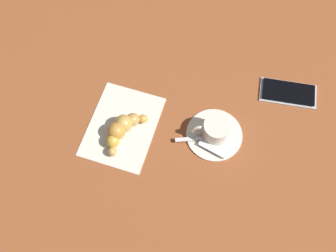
{
  "coord_description": "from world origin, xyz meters",
  "views": [
    {
      "loc": [
        -0.15,
        0.29,
        0.81
      ],
      "look_at": [
        0.0,
        -0.01,
        0.03
      ],
      "focal_mm": 40.15,
      "sensor_mm": 36.0,
      "label": 1
    }
  ],
  "objects_px": {
    "sugar_packet": "(213,148)",
    "croissant": "(121,129)",
    "saucer": "(214,134)",
    "napkin": "(122,126)",
    "teaspoon": "(213,137)",
    "espresso_cup": "(215,130)",
    "cell_phone": "(288,93)"
  },
  "relations": [
    {
      "from": "cell_phone",
      "to": "napkin",
      "type": "bearing_deg",
      "value": 39.02
    },
    {
      "from": "napkin",
      "to": "teaspoon",
      "type": "bearing_deg",
      "value": -161.98
    },
    {
      "from": "espresso_cup",
      "to": "croissant",
      "type": "xyz_separation_m",
      "value": [
        0.19,
        0.09,
        -0.01
      ]
    },
    {
      "from": "cell_phone",
      "to": "croissant",
      "type": "bearing_deg",
      "value": 41.09
    },
    {
      "from": "napkin",
      "to": "cell_phone",
      "type": "distance_m",
      "value": 0.41
    },
    {
      "from": "sugar_packet",
      "to": "croissant",
      "type": "relative_size",
      "value": 0.51
    },
    {
      "from": "saucer",
      "to": "napkin",
      "type": "xyz_separation_m",
      "value": [
        0.2,
        0.08,
        -0.0
      ]
    },
    {
      "from": "saucer",
      "to": "teaspoon",
      "type": "bearing_deg",
      "value": 88.84
    },
    {
      "from": "saucer",
      "to": "espresso_cup",
      "type": "xyz_separation_m",
      "value": [
        0.0,
        0.0,
        0.03
      ]
    },
    {
      "from": "teaspoon",
      "to": "espresso_cup",
      "type": "bearing_deg",
      "value": -87.88
    },
    {
      "from": "cell_phone",
      "to": "teaspoon",
      "type": "bearing_deg",
      "value": 58.73
    },
    {
      "from": "teaspoon",
      "to": "sugar_packet",
      "type": "relative_size",
      "value": 1.77
    },
    {
      "from": "saucer",
      "to": "teaspoon",
      "type": "relative_size",
      "value": 1.11
    },
    {
      "from": "croissant",
      "to": "sugar_packet",
      "type": "bearing_deg",
      "value": -165.34
    },
    {
      "from": "espresso_cup",
      "to": "saucer",
      "type": "bearing_deg",
      "value": -133.31
    },
    {
      "from": "sugar_packet",
      "to": "napkin",
      "type": "height_order",
      "value": "sugar_packet"
    },
    {
      "from": "napkin",
      "to": "cell_phone",
      "type": "bearing_deg",
      "value": -140.98
    },
    {
      "from": "espresso_cup",
      "to": "teaspoon",
      "type": "distance_m",
      "value": 0.02
    },
    {
      "from": "napkin",
      "to": "saucer",
      "type": "bearing_deg",
      "value": -159.13
    },
    {
      "from": "sugar_packet",
      "to": "cell_phone",
      "type": "bearing_deg",
      "value": 67.93
    },
    {
      "from": "espresso_cup",
      "to": "cell_phone",
      "type": "height_order",
      "value": "espresso_cup"
    },
    {
      "from": "sugar_packet",
      "to": "croissant",
      "type": "height_order",
      "value": "croissant"
    },
    {
      "from": "espresso_cup",
      "to": "sugar_packet",
      "type": "xyz_separation_m",
      "value": [
        -0.01,
        0.04,
        -0.02
      ]
    },
    {
      "from": "teaspoon",
      "to": "napkin",
      "type": "distance_m",
      "value": 0.21
    },
    {
      "from": "sugar_packet",
      "to": "espresso_cup",
      "type": "bearing_deg",
      "value": 111.83
    },
    {
      "from": "croissant",
      "to": "cell_phone",
      "type": "height_order",
      "value": "croissant"
    },
    {
      "from": "sugar_packet",
      "to": "napkin",
      "type": "relative_size",
      "value": 0.33
    },
    {
      "from": "teaspoon",
      "to": "napkin",
      "type": "xyz_separation_m",
      "value": [
        0.2,
        0.07,
        -0.01
      ]
    },
    {
      "from": "sugar_packet",
      "to": "napkin",
      "type": "bearing_deg",
      "value": -165.3
    },
    {
      "from": "saucer",
      "to": "croissant",
      "type": "relative_size",
      "value": 0.99
    },
    {
      "from": "sugar_packet",
      "to": "napkin",
      "type": "xyz_separation_m",
      "value": [
        0.21,
        0.04,
        -0.01
      ]
    },
    {
      "from": "saucer",
      "to": "sugar_packet",
      "type": "relative_size",
      "value": 1.96
    }
  ]
}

